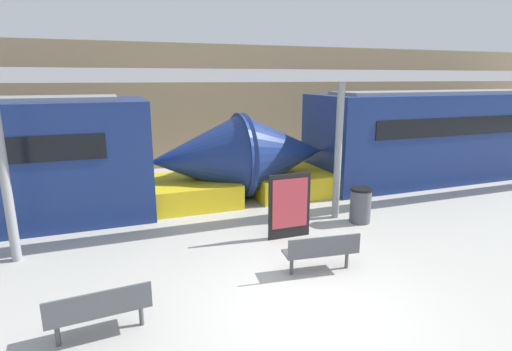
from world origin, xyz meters
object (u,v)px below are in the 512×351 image
object	(u,v)px
trash_bin	(360,205)
poster_board	(289,206)
bench_near	(322,250)
bench_far	(100,308)
train_left	(451,136)
support_column_far	(4,176)
support_column_near	(338,152)

from	to	relation	value
trash_bin	poster_board	xyz separation A→B (m)	(-2.16, -0.29, 0.32)
bench_near	poster_board	world-z (taller)	poster_board
bench_far	trash_bin	xyz separation A→B (m)	(6.28, 2.76, -0.02)
train_left	bench_far	size ratio (longest dim) A/B	11.41
trash_bin	poster_board	size ratio (longest dim) A/B	0.59
train_left	bench_far	xyz separation A→B (m)	(-12.44, -5.97, -1.03)
bench_far	support_column_far	world-z (taller)	support_column_far
support_column_near	support_column_far	xyz separation A→B (m)	(-7.54, 0.00, 0.00)
bench_near	support_column_far	world-z (taller)	support_column_far
bench_near	poster_board	size ratio (longest dim) A/B	0.96
train_left	support_column_far	bearing A→B (deg)	-169.31
poster_board	support_column_near	size ratio (longest dim) A/B	0.43
train_left	trash_bin	world-z (taller)	train_left
train_left	poster_board	bearing A→B (deg)	-157.17
bench_near	support_column_near	distance (m)	3.54
train_left	support_column_far	xyz separation A→B (m)	(-14.09, -2.66, 0.28)
train_left	bench_far	world-z (taller)	train_left
bench_near	trash_bin	distance (m)	3.15
train_left	support_column_far	size ratio (longest dim) A/B	4.67
bench_near	support_column_near	size ratio (longest dim) A/B	0.41
bench_far	support_column_near	bearing A→B (deg)	24.66
trash_bin	poster_board	world-z (taller)	poster_board
support_column_near	poster_board	bearing A→B (deg)	-154.47
train_left	bench_far	bearing A→B (deg)	-154.37
train_left	trash_bin	size ratio (longest dim) A/B	18.28
bench_far	train_left	bearing A→B (deg)	20.95
support_column_far	poster_board	bearing A→B (deg)	-8.31
bench_near	support_column_far	xyz separation A→B (m)	(-5.61, 2.67, 1.31)
trash_bin	support_column_near	size ratio (longest dim) A/B	0.26
bench_near	support_column_far	bearing A→B (deg)	160.94
poster_board	trash_bin	bearing A→B (deg)	7.74
train_left	trash_bin	xyz separation A→B (m)	(-6.16, -3.21, -1.05)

